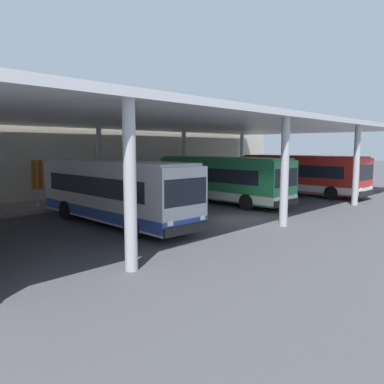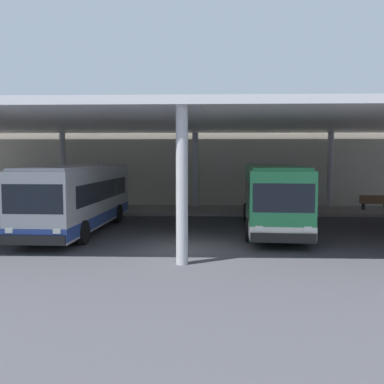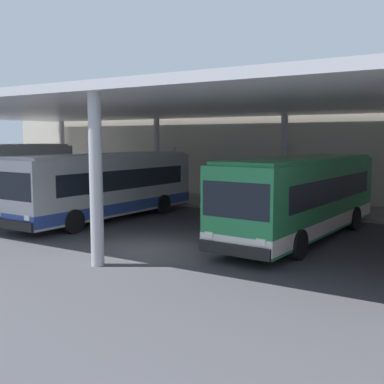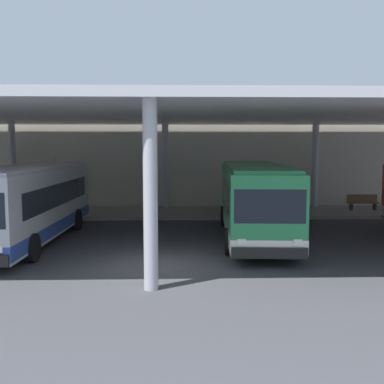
% 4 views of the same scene
% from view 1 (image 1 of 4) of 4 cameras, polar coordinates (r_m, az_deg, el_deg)
% --- Properties ---
extents(ground_plane, '(200.00, 200.00, 0.00)m').
position_cam_1_polar(ground_plane, '(20.46, 7.47, -4.11)').
color(ground_plane, '#3D3D42').
extents(platform_kerb, '(42.00, 4.50, 0.18)m').
position_cam_1_polar(platform_kerb, '(28.86, -11.74, -0.85)').
color(platform_kerb, gray).
rests_on(platform_kerb, ground).
extents(station_building_facade, '(48.00, 1.60, 6.65)m').
position_cam_1_polar(station_building_facade, '(31.35, -15.30, 5.58)').
color(station_building_facade, beige).
rests_on(station_building_facade, ground).
extents(canopy_shelter, '(40.00, 17.00, 5.55)m').
position_cam_1_polar(canopy_shelter, '(23.79, -3.28, 10.25)').
color(canopy_shelter, silver).
rests_on(canopy_shelter, ground).
extents(bus_second_bay, '(2.99, 10.61, 3.17)m').
position_cam_1_polar(bus_second_bay, '(19.27, -11.60, 0.12)').
color(bus_second_bay, '#B7B7BC').
rests_on(bus_second_bay, ground).
extents(bus_middle_bay, '(3.23, 10.67, 3.17)m').
position_cam_1_polar(bus_middle_bay, '(26.24, 4.49, 1.97)').
color(bus_middle_bay, '#28844C').
rests_on(bus_middle_bay, ground).
extents(bus_far_bay, '(3.06, 10.63, 3.17)m').
position_cam_1_polar(bus_far_bay, '(32.09, 16.12, 2.59)').
color(bus_far_bay, red).
rests_on(bus_far_bay, ground).
extents(bench_waiting, '(1.80, 0.45, 0.92)m').
position_cam_1_polar(bench_waiting, '(36.71, 3.28, 1.78)').
color(bench_waiting, brown).
rests_on(bench_waiting, platform_kerb).
extents(trash_bin, '(0.52, 0.52, 0.98)m').
position_cam_1_polar(trash_bin, '(38.80, 6.07, 2.05)').
color(trash_bin, '#33383D').
rests_on(trash_bin, platform_kerb).
extents(banner_sign, '(0.70, 0.12, 3.20)m').
position_cam_1_polar(banner_sign, '(24.98, -22.29, 1.99)').
color(banner_sign, '#B2B2B7').
rests_on(banner_sign, platform_kerb).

